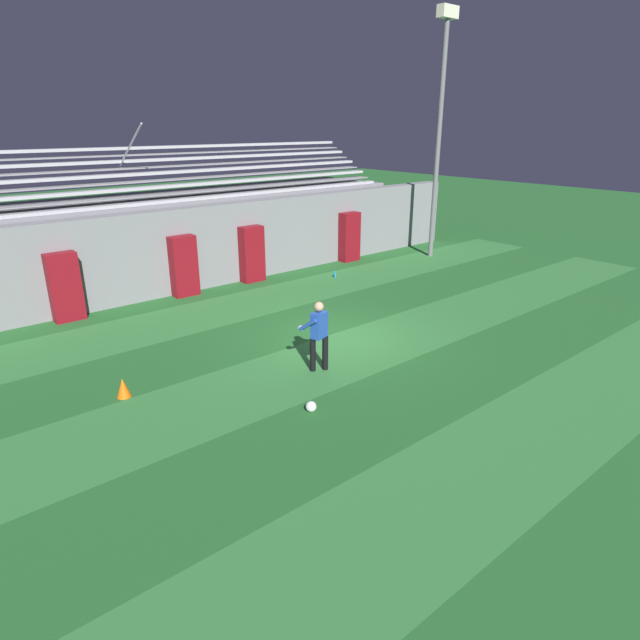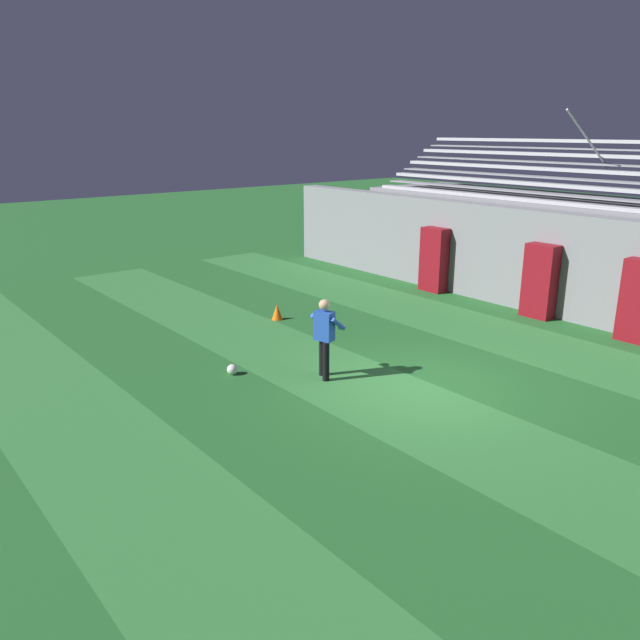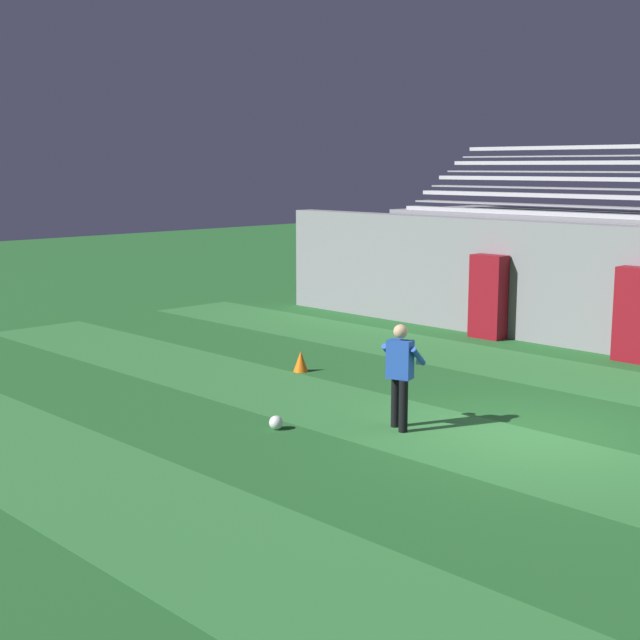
{
  "view_description": "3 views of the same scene",
  "coord_description": "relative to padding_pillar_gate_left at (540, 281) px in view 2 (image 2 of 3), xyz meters",
  "views": [
    {
      "loc": [
        -8.85,
        -9.98,
        5.42
      ],
      "look_at": [
        -1.2,
        -0.86,
        1.01
      ],
      "focal_mm": 30.0,
      "sensor_mm": 36.0,
      "label": 1
    },
    {
      "loc": [
        7.58,
        -8.9,
        4.89
      ],
      "look_at": [
        -1.26,
        -1.71,
        1.4
      ],
      "focal_mm": 35.0,
      "sensor_mm": 36.0,
      "label": 2
    },
    {
      "loc": [
        7.08,
        -11.62,
        4.06
      ],
      "look_at": [
        -3.31,
        -1.37,
        1.54
      ],
      "focal_mm": 50.0,
      "sensor_mm": 36.0,
      "label": 3
    }
  ],
  "objects": [
    {
      "name": "ground_plane",
      "position": [
        1.33,
        -5.95,
        -1.0
      ],
      "size": [
        80.0,
        80.0,
        0.0
      ],
      "primitive_type": "plane",
      "color": "#236028"
    },
    {
      "name": "turf_stripe_near",
      "position": [
        1.33,
        -11.95,
        -0.99
      ],
      "size": [
        28.0,
        2.46,
        0.01
      ],
      "primitive_type": "cube",
      "color": "#337A38",
      "rests_on": "ground"
    },
    {
      "name": "turf_stripe_mid",
      "position": [
        1.33,
        -7.02,
        -0.99
      ],
      "size": [
        28.0,
        2.46,
        0.01
      ],
      "primitive_type": "cube",
      "color": "#337A38",
      "rests_on": "ground"
    },
    {
      "name": "turf_stripe_far",
      "position": [
        1.33,
        -2.09,
        -0.99
      ],
      "size": [
        28.0,
        2.46,
        0.01
      ],
      "primitive_type": "cube",
      "color": "#337A38",
      "rests_on": "ground"
    },
    {
      "name": "back_wall",
      "position": [
        1.33,
        0.55,
        0.4
      ],
      "size": [
        24.0,
        0.6,
        2.8
      ],
      "primitive_type": "cube",
      "color": "gray",
      "rests_on": "ground"
    },
    {
      "name": "padding_pillar_gate_left",
      "position": [
        0.0,
        0.0,
        0.0
      ],
      "size": [
        0.84,
        0.44,
        2.0
      ],
      "primitive_type": "cube",
      "color": "maroon",
      "rests_on": "ground"
    },
    {
      "name": "padding_pillar_gate_right",
      "position": [
        2.65,
        0.0,
        0.0
      ],
      "size": [
        0.84,
        0.44,
        2.0
      ],
      "primitive_type": "cube",
      "color": "maroon",
      "rests_on": "ground"
    },
    {
      "name": "padding_pillar_far_left",
      "position": [
        -3.71,
        0.0,
        0.0
      ],
      "size": [
        0.84,
        0.44,
        2.0
      ],
      "primitive_type": "cube",
      "color": "maroon",
      "rests_on": "ground"
    },
    {
      "name": "goalkeeper",
      "position": [
        -0.29,
        -7.25,
        -0.04
      ],
      "size": [
        0.68,
        0.63,
        1.67
      ],
      "color": "black",
      "rests_on": "ground"
    },
    {
      "name": "soccer_ball",
      "position": [
        -1.63,
        -8.64,
        -0.89
      ],
      "size": [
        0.22,
        0.22,
        0.22
      ],
      "primitive_type": "sphere",
      "color": "white",
      "rests_on": "ground"
    },
    {
      "name": "traffic_cone",
      "position": [
        -4.26,
        -5.62,
        -0.79
      ],
      "size": [
        0.3,
        0.3,
        0.42
      ],
      "primitive_type": "cone",
      "color": "orange",
      "rests_on": "ground"
    }
  ]
}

